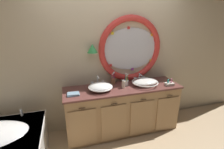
# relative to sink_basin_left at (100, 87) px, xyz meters

# --- Properties ---
(ground_plane) EXTENTS (14.00, 14.00, 0.00)m
(ground_plane) POSITION_rel_sink_basin_left_xyz_m (0.27, -0.24, -0.91)
(ground_plane) COLOR tan
(back_wall_assembly) EXTENTS (6.40, 0.26, 2.60)m
(back_wall_assembly) POSITION_rel_sink_basin_left_xyz_m (0.31, 0.34, 0.41)
(back_wall_assembly) COLOR beige
(back_wall_assembly) RESTS_ON ground_plane
(vanity_counter) EXTENTS (1.99, 0.60, 0.85)m
(vanity_counter) POSITION_rel_sink_basin_left_xyz_m (0.40, 0.03, -0.48)
(vanity_counter) COLOR tan
(vanity_counter) RESTS_ON ground_plane
(sink_basin_left) EXTENTS (0.39, 0.39, 0.12)m
(sink_basin_left) POSITION_rel_sink_basin_left_xyz_m (0.00, 0.00, 0.00)
(sink_basin_left) COLOR white
(sink_basin_left) RESTS_ON vanity_counter
(sink_basin_right) EXTENTS (0.45, 0.45, 0.11)m
(sink_basin_right) POSITION_rel_sink_basin_left_xyz_m (0.79, 0.00, -0.00)
(sink_basin_right) COLOR white
(sink_basin_right) RESTS_ON vanity_counter
(faucet_set_left) EXTENTS (0.24, 0.13, 0.18)m
(faucet_set_left) POSITION_rel_sink_basin_left_xyz_m (-0.00, 0.22, 0.01)
(faucet_set_left) COLOR silver
(faucet_set_left) RESTS_ON vanity_counter
(faucet_set_right) EXTENTS (0.23, 0.13, 0.14)m
(faucet_set_right) POSITION_rel_sink_basin_left_xyz_m (0.79, 0.22, -0.00)
(faucet_set_right) COLOR silver
(faucet_set_right) RESTS_ON vanity_counter
(toothbrush_holder_left) EXTENTS (0.09, 0.09, 0.22)m
(toothbrush_holder_left) POSITION_rel_sink_basin_left_xyz_m (0.28, 0.22, -0.00)
(toothbrush_holder_left) COLOR #996647
(toothbrush_holder_left) RESTS_ON vanity_counter
(toothbrush_holder_right) EXTENTS (0.08, 0.08, 0.22)m
(toothbrush_holder_right) POSITION_rel_sink_basin_left_xyz_m (0.48, 0.08, -0.00)
(toothbrush_holder_right) COLOR white
(toothbrush_holder_right) RESTS_ON vanity_counter
(soap_dispenser) EXTENTS (0.06, 0.07, 0.14)m
(soap_dispenser) POSITION_rel_sink_basin_left_xyz_m (0.39, -0.00, 0.00)
(soap_dispenser) COLOR #EFE5C6
(soap_dispenser) RESTS_ON vanity_counter
(folded_hand_towel) EXTENTS (0.19, 0.14, 0.03)m
(folded_hand_towel) POSITION_rel_sink_basin_left_xyz_m (-0.44, -0.05, -0.04)
(folded_hand_towel) COLOR #7593A8
(folded_hand_towel) RESTS_ON vanity_counter
(toiletry_basket) EXTENTS (0.15, 0.10, 0.12)m
(toiletry_basket) POSITION_rel_sink_basin_left_xyz_m (1.20, -0.12, -0.03)
(toiletry_basket) COLOR beige
(toiletry_basket) RESTS_ON vanity_counter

